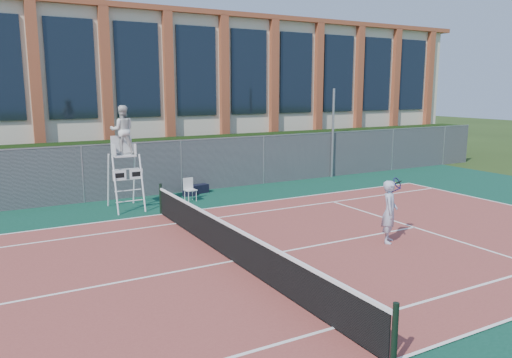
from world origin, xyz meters
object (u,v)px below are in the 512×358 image
umpire_chair (123,133)px  plastic_chair (189,187)px  steel_pole (333,133)px  tennis_player (390,211)px

umpire_chair → plastic_chair: size_ratio=4.27×
steel_pole → umpire_chair: steel_pole is taller
steel_pole → plastic_chair: bearing=-169.3°
steel_pole → plastic_chair: steel_pole is taller
plastic_chair → tennis_player: bearing=-69.8°
tennis_player → steel_pole: bearing=60.7°
steel_pole → plastic_chair: 8.50m
umpire_chair → plastic_chair: (2.53, 0.10, -2.25)m
umpire_chair → plastic_chair: umpire_chair is taller
steel_pole → tennis_player: size_ratio=2.43×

